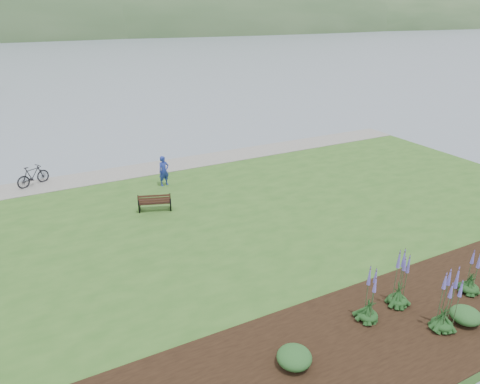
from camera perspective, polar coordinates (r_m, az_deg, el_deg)
The scene contains 14 objects.
ground at distance 20.17m, azimuth -3.32°, elevation -3.43°, with size 600.00×600.00×0.00m, color slate.
lawn at distance 18.47m, azimuth -0.78°, elevation -5.34°, with size 34.00×20.00×0.40m, color #2F5C20.
shoreline_path at distance 25.99m, azimuth -9.61°, elevation 3.47°, with size 34.00×2.20×0.03m, color gray.
garden_bed at distance 14.94m, azimuth 24.44°, elevation -14.29°, with size 24.00×4.40×0.04m, color black.
far_hillside at distance 188.74m, azimuth -20.11°, elevation 19.01°, with size 580.00×80.00×38.00m, color #365630, non-canonical shape.
park_bench at distance 20.07m, azimuth -11.30°, elevation -1.30°, with size 1.59×1.04×0.92m.
person at distance 22.80m, azimuth -10.14°, elevation 3.11°, with size 0.69×0.47×1.89m, color navy.
bicycle_b at distance 25.07m, azimuth -25.90°, elevation 1.97°, with size 1.82×0.52×1.09m, color black.
echium_0 at distance 13.76m, azimuth 25.91°, elevation -12.92°, with size 0.62×0.62×2.28m.
echium_1 at distance 15.93m, azimuth 28.60°, elevation -9.48°, with size 0.62×0.62×1.95m.
echium_4 at distance 13.41m, azimuth 16.97°, elevation -13.17°, with size 0.62×0.62×2.20m.
echium_5 at distance 14.28m, azimuth 20.66°, elevation -10.87°, with size 0.62×0.62×2.25m.
shrub_0 at distance 11.99m, azimuth 7.25°, elevation -21.01°, with size 0.93×0.93×0.46m, color #1E4C21.
shrub_1 at distance 14.77m, azimuth 27.87°, elevation -14.33°, with size 0.89×0.89×0.44m, color #1E4C21.
Camera 1 is at (-7.23, -16.55, 8.97)m, focal length 32.00 mm.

